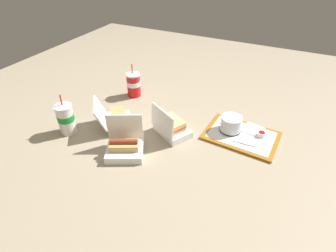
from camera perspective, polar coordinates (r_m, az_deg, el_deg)
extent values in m
plane|color=gray|center=(1.43, 2.27, -1.24)|extent=(3.20, 3.20, 0.00)
cube|color=#A56619|center=(1.44, 15.67, -2.04)|extent=(0.39, 0.29, 0.01)
cube|color=white|center=(1.44, 15.71, -1.83)|extent=(0.34, 0.24, 0.00)
cylinder|color=black|center=(1.45, 13.34, -0.79)|extent=(0.11, 0.11, 0.01)
cylinder|color=#BC7084|center=(1.43, 13.51, 0.24)|extent=(0.09, 0.09, 0.06)
cylinder|color=silver|center=(1.43, 13.57, 0.56)|extent=(0.11, 0.11, 0.08)
cylinder|color=white|center=(1.45, 19.67, -1.70)|extent=(0.04, 0.04, 0.02)
cylinder|color=#9E140F|center=(1.45, 19.75, -1.39)|extent=(0.03, 0.03, 0.01)
cube|color=white|center=(1.49, 18.00, -0.71)|extent=(0.12, 0.12, 0.00)
cube|color=white|center=(1.38, 16.28, -3.65)|extent=(0.11, 0.02, 0.00)
cube|color=white|center=(1.48, -10.49, 0.65)|extent=(0.22, 0.23, 0.04)
cube|color=white|center=(1.44, -14.53, 2.76)|extent=(0.16, 0.18, 0.12)
cube|color=tan|center=(1.46, -10.62, 1.60)|extent=(0.14, 0.15, 0.02)
cube|color=#D64C38|center=(1.46, -10.69, 2.11)|extent=(0.15, 0.16, 0.01)
cube|color=tan|center=(1.45, -10.75, 2.64)|extent=(0.14, 0.15, 0.02)
cube|color=white|center=(1.40, 0.99, -0.93)|extent=(0.23, 0.21, 0.04)
cube|color=white|center=(1.32, -1.29, 1.03)|extent=(0.17, 0.11, 0.13)
cube|color=#DBB770|center=(1.39, 1.00, 0.06)|extent=(0.15, 0.13, 0.02)
cube|color=#D64C38|center=(1.38, 1.01, 0.59)|extent=(0.16, 0.14, 0.01)
cube|color=#DBB770|center=(1.37, 1.01, 1.14)|extent=(0.15, 0.13, 0.02)
cube|color=white|center=(1.29, -9.35, -5.42)|extent=(0.22, 0.21, 0.04)
cube|color=white|center=(1.29, -9.36, -0.17)|extent=(0.16, 0.10, 0.15)
cube|color=tan|center=(1.27, -9.50, -4.21)|extent=(0.15, 0.12, 0.03)
cylinder|color=brown|center=(1.25, -9.61, -3.38)|extent=(0.13, 0.08, 0.03)
cylinder|color=yellow|center=(1.25, -9.65, -3.06)|extent=(0.10, 0.06, 0.01)
cylinder|color=white|center=(1.48, -21.25, 1.25)|extent=(0.09, 0.09, 0.15)
cylinder|color=#198C33|center=(1.47, -21.40, 1.81)|extent=(0.09, 0.09, 0.03)
cylinder|color=white|center=(1.44, -21.96, 3.93)|extent=(0.09, 0.09, 0.01)
cylinder|color=red|center=(1.43, -22.27, 5.29)|extent=(0.01, 0.01, 0.06)
cylinder|color=red|center=(1.74, -7.47, 8.75)|extent=(0.09, 0.09, 0.14)
cylinder|color=white|center=(1.73, -7.51, 9.24)|extent=(0.09, 0.09, 0.03)
cylinder|color=white|center=(1.71, -7.67, 11.05)|extent=(0.09, 0.09, 0.01)
cylinder|color=red|center=(1.70, -7.84, 12.24)|extent=(0.01, 0.01, 0.06)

